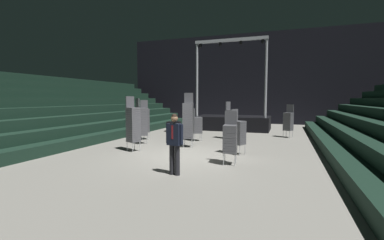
# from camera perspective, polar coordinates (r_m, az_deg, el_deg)

# --- Properties ---
(ground_plane) EXTENTS (22.00, 30.00, 0.10)m
(ground_plane) POSITION_cam_1_polar(r_m,az_deg,el_deg) (10.34, -1.33, -8.02)
(ground_plane) COLOR gray
(arena_end_wall) EXTENTS (22.00, 0.30, 8.00)m
(arena_end_wall) POSITION_cam_1_polar(r_m,az_deg,el_deg) (24.75, 11.26, 8.64)
(arena_end_wall) COLOR black
(arena_end_wall) RESTS_ON ground_plane
(bleacher_bank_left) EXTENTS (6.00, 24.00, 3.60)m
(bleacher_bank_left) POSITION_cam_1_polar(r_m,az_deg,el_deg) (15.60, -28.53, 2.53)
(bleacher_bank_left) COLOR black
(bleacher_bank_left) RESTS_ON ground_plane
(stage_riser) EXTENTS (5.14, 2.74, 6.16)m
(stage_riser) POSITION_cam_1_polar(r_m,az_deg,el_deg) (19.21, 8.68, -0.19)
(stage_riser) COLOR black
(stage_riser) RESTS_ON ground_plane
(man_with_tie) EXTENTS (0.57, 0.29, 1.78)m
(man_with_tie) POSITION_cam_1_polar(r_m,az_deg,el_deg) (7.69, -3.79, -4.38)
(man_with_tie) COLOR black
(man_with_tie) RESTS_ON ground_plane
(chair_stack_front_left) EXTENTS (0.57, 0.57, 2.05)m
(chair_stack_front_left) POSITION_cam_1_polar(r_m,az_deg,el_deg) (14.69, 8.30, -0.07)
(chair_stack_front_left) COLOR #B2B5BA
(chair_stack_front_left) RESTS_ON ground_plane
(chair_stack_front_right) EXTENTS (0.52, 0.52, 2.48)m
(chair_stack_front_right) POSITION_cam_1_polar(r_m,az_deg,el_deg) (12.08, -0.85, -0.02)
(chair_stack_front_right) COLOR #B2B5BA
(chair_stack_front_right) RESTS_ON ground_plane
(chair_stack_mid_left) EXTENTS (0.58, 0.58, 1.79)m
(chair_stack_mid_left) POSITION_cam_1_polar(r_m,az_deg,el_deg) (10.66, 9.88, -2.52)
(chair_stack_mid_left) COLOR #B2B5BA
(chair_stack_mid_left) RESTS_ON ground_plane
(chair_stack_mid_right) EXTENTS (0.57, 0.57, 2.31)m
(chair_stack_mid_right) POSITION_cam_1_polar(r_m,az_deg,el_deg) (11.39, -12.50, -0.83)
(chair_stack_mid_right) COLOR #B2B5BA
(chair_stack_mid_right) RESTS_ON ground_plane
(chair_stack_mid_centre) EXTENTS (0.62, 0.62, 2.14)m
(chair_stack_mid_centre) POSITION_cam_1_polar(r_m,az_deg,el_deg) (14.61, -10.07, 0.04)
(chair_stack_mid_centre) COLOR #B2B5BA
(chair_stack_mid_centre) RESTS_ON ground_plane
(chair_stack_rear_left) EXTENTS (0.59, 0.59, 1.88)m
(chair_stack_rear_left) POSITION_cam_1_polar(r_m,az_deg,el_deg) (16.07, 19.93, -0.21)
(chair_stack_rear_left) COLOR #B2B5BA
(chair_stack_rear_left) RESTS_ON ground_plane
(chair_stack_rear_right) EXTENTS (0.48, 0.48, 1.79)m
(chair_stack_rear_right) POSITION_cam_1_polar(r_m,az_deg,el_deg) (9.00, 8.15, -3.80)
(chair_stack_rear_right) COLOR #B2B5BA
(chair_stack_rear_right) RESTS_ON ground_plane
(chair_stack_rear_centre) EXTENTS (0.60, 0.60, 1.71)m
(chair_stack_rear_centre) POSITION_cam_1_polar(r_m,az_deg,el_deg) (13.91, 1.12, -0.98)
(chair_stack_rear_centre) COLOR #B2B5BA
(chair_stack_rear_centre) RESTS_ON ground_plane
(chair_stack_aisle_left) EXTENTS (0.62, 0.62, 2.22)m
(chair_stack_aisle_left) POSITION_cam_1_polar(r_m,az_deg,el_deg) (13.26, -10.78, -0.24)
(chair_stack_aisle_left) COLOR #B2B5BA
(chair_stack_aisle_left) RESTS_ON ground_plane
(equipment_road_case) EXTENTS (1.00, 0.77, 0.67)m
(equipment_road_case) POSITION_cam_1_polar(r_m,az_deg,el_deg) (18.00, -3.93, -1.39)
(equipment_road_case) COLOR black
(equipment_road_case) RESTS_ON ground_plane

